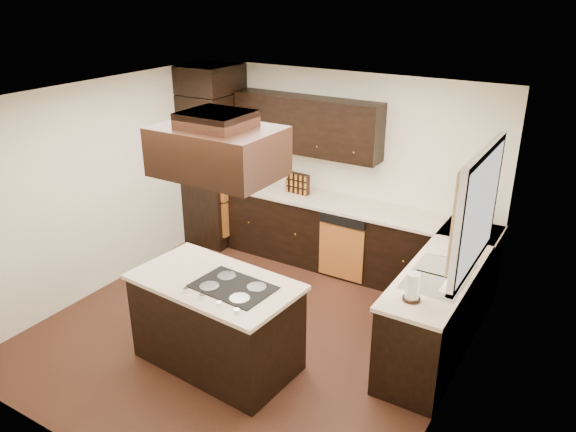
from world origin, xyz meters
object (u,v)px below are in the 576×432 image
at_px(oven_column, 215,169).
at_px(spice_rack, 298,183).
at_px(range_hood, 218,151).
at_px(island, 217,324).

xyz_separation_m(oven_column, spice_rack, (1.29, 0.10, -0.00)).
xyz_separation_m(range_hood, spice_rack, (-0.58, 2.36, -1.10)).
bearing_deg(oven_column, spice_rack, 4.54).
height_order(oven_column, island, oven_column).
bearing_deg(spice_rack, island, -72.80).
height_order(oven_column, range_hood, range_hood).
height_order(oven_column, spice_rack, oven_column).
relative_size(oven_column, range_hood, 2.02).
distance_m(range_hood, spice_rack, 2.67).
bearing_deg(oven_column, range_hood, -50.26).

